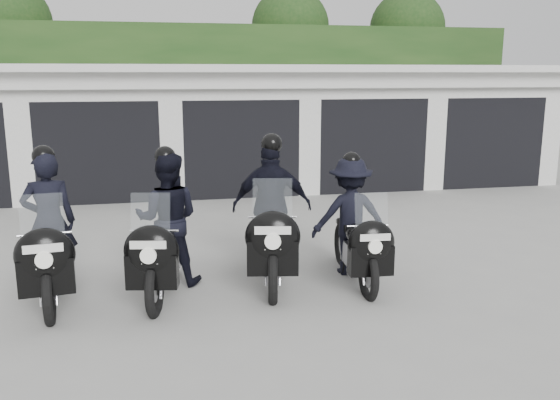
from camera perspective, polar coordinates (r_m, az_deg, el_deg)
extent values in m
plane|color=gray|center=(8.33, 1.77, -7.39)|extent=(80.00, 80.00, 0.00)
cube|color=silver|center=(16.30, -5.18, 7.21)|extent=(16.00, 6.00, 2.80)
cube|color=silver|center=(16.04, -5.20, 12.43)|extent=(16.40, 6.80, 0.16)
cube|color=silver|center=(13.02, -3.62, 11.52)|extent=(16.40, 0.12, 0.40)
cube|color=black|center=(13.51, -3.61, 0.74)|extent=(16.00, 0.06, 0.24)
cube|color=silver|center=(13.65, -23.59, 5.31)|extent=(0.50, 0.50, 2.80)
cube|color=black|center=(14.49, -16.64, 4.95)|extent=(2.60, 2.60, 2.20)
cube|color=silver|center=(13.35, -17.38, 10.38)|extent=(2.60, 0.50, 0.60)
cube|color=silver|center=(13.36, -10.42, 5.99)|extent=(0.50, 0.50, 2.80)
cube|color=black|center=(14.55, -4.35, 5.45)|extent=(2.60, 2.60, 2.20)
cube|color=silver|center=(13.41, -3.86, 10.90)|extent=(2.60, 0.50, 0.60)
cube|color=silver|center=(13.78, 2.65, 6.36)|extent=(0.50, 0.50, 2.80)
cube|color=black|center=(15.25, 7.34, 5.70)|extent=(2.60, 2.60, 2.20)
cube|color=silver|center=(14.17, 8.89, 10.84)|extent=(2.60, 0.50, 0.60)
cube|color=silver|center=(14.85, 14.40, 6.41)|extent=(0.50, 0.50, 2.80)
cube|color=black|center=(16.52, 17.62, 5.72)|extent=(2.60, 2.60, 2.20)
cube|color=silver|center=(15.53, 19.85, 10.38)|extent=(2.60, 0.50, 0.60)
cube|color=silver|center=(16.44, 24.22, 6.25)|extent=(0.50, 0.50, 2.80)
cube|color=#193714|center=(20.23, -6.54, 10.26)|extent=(20.00, 2.00, 4.30)
sphere|color=#193714|center=(22.19, -24.67, 15.24)|extent=(2.80, 2.80, 2.80)
cylinder|color=black|center=(22.16, -24.04, 8.16)|extent=(0.24, 0.24, 3.30)
sphere|color=#193714|center=(22.23, 0.98, 16.30)|extent=(2.80, 2.80, 2.80)
cylinder|color=black|center=(22.20, 0.96, 9.20)|extent=(0.24, 0.24, 3.30)
sphere|color=#193714|center=(23.62, 12.13, 15.79)|extent=(2.80, 2.80, 2.80)
cylinder|color=black|center=(23.59, 11.83, 9.12)|extent=(0.24, 0.24, 3.30)
torus|color=black|center=(7.31, -21.36, -8.42)|extent=(0.20, 0.76, 0.76)
torus|color=black|center=(8.72, -20.93, -5.08)|extent=(0.20, 0.76, 0.76)
cube|color=#A7A6AB|center=(8.01, -21.16, -6.06)|extent=(0.33, 0.60, 0.33)
cube|color=black|center=(8.04, -21.07, -7.23)|extent=(0.24, 1.35, 0.06)
ellipsoid|color=black|center=(7.74, -21.41, -3.98)|extent=(0.40, 0.63, 0.30)
cube|color=black|center=(8.17, -21.28, -3.00)|extent=(0.33, 0.60, 0.10)
ellipsoid|color=black|center=(7.08, -21.69, -4.95)|extent=(0.69, 0.42, 0.62)
cube|color=black|center=(7.15, -21.55, -6.77)|extent=(0.62, 0.30, 0.41)
cube|color=#B2BFC6|center=(7.01, -21.95, -1.63)|extent=(0.47, 0.17, 0.53)
cylinder|color=silver|center=(7.23, -21.73, -3.07)|extent=(0.58, 0.10, 0.03)
cube|color=white|center=(6.88, -21.85, -4.37)|extent=(0.41, 0.06, 0.09)
cube|color=white|center=(6.96, -21.71, -5.77)|extent=(0.19, 0.04, 0.10)
imported|color=black|center=(8.15, -21.35, -2.00)|extent=(0.71, 0.51, 1.82)
sphere|color=black|center=(8.00, -21.82, 3.93)|extent=(0.28, 0.28, 0.28)
torus|color=black|center=(7.17, -11.97, -8.27)|extent=(0.25, 0.75, 0.74)
torus|color=black|center=(8.53, -10.14, -4.87)|extent=(0.25, 0.75, 0.74)
cube|color=#A7A6AB|center=(7.85, -10.97, -5.89)|extent=(0.36, 0.60, 0.32)
cube|color=black|center=(7.88, -10.95, -7.05)|extent=(0.32, 1.31, 0.06)
ellipsoid|color=black|center=(7.59, -11.29, -3.81)|extent=(0.43, 0.63, 0.29)
cube|color=black|center=(7.99, -10.75, -2.82)|extent=(0.36, 0.60, 0.10)
ellipsoid|color=black|center=(6.95, -12.27, -4.81)|extent=(0.69, 0.45, 0.61)
cube|color=black|center=(7.02, -12.18, -6.63)|extent=(0.62, 0.33, 0.41)
cube|color=#B2BFC6|center=(6.87, -12.37, -1.50)|extent=(0.46, 0.20, 0.52)
cylinder|color=silver|center=(7.09, -12.02, -2.93)|extent=(0.56, 0.13, 0.03)
cube|color=white|center=(6.75, -12.60, -4.25)|extent=(0.40, 0.09, 0.09)
cube|color=white|center=(6.83, -12.47, -5.65)|extent=(0.18, 0.05, 0.10)
imported|color=black|center=(7.98, -10.77, -1.81)|extent=(0.97, 0.82, 1.78)
sphere|color=black|center=(7.82, -11.01, 4.13)|extent=(0.27, 0.27, 0.27)
torus|color=black|center=(7.41, -0.71, -7.16)|extent=(0.26, 0.79, 0.79)
torus|color=black|center=(8.89, -0.80, -3.86)|extent=(0.26, 0.79, 0.79)
cube|color=#A7A6AB|center=(8.15, -0.76, -4.81)|extent=(0.38, 0.63, 0.34)
cube|color=black|center=(8.18, -0.76, -6.00)|extent=(0.34, 1.39, 0.06)
ellipsoid|color=black|center=(7.87, -0.76, -2.64)|extent=(0.46, 0.67, 0.31)
cube|color=black|center=(8.31, -0.79, -1.68)|extent=(0.38, 0.63, 0.11)
ellipsoid|color=black|center=(7.18, -0.71, -3.57)|extent=(0.73, 0.47, 0.65)
cube|color=black|center=(7.25, -0.71, -5.45)|extent=(0.66, 0.35, 0.43)
cube|color=#B2BFC6|center=(7.10, -0.72, -0.15)|extent=(0.49, 0.21, 0.55)
cylinder|color=silver|center=(7.34, -0.73, -1.65)|extent=(0.60, 0.14, 0.03)
cube|color=white|center=(6.97, -0.70, -2.95)|extent=(0.43, 0.09, 0.10)
cube|color=white|center=(7.05, -0.70, -4.40)|extent=(0.19, 0.05, 0.11)
imported|color=black|center=(8.30, -0.79, -0.66)|extent=(1.20, 0.82, 1.89)
sphere|color=black|center=(8.15, -0.81, 5.43)|extent=(0.29, 0.29, 0.29)
torus|color=black|center=(7.59, 8.50, -7.16)|extent=(0.15, 0.69, 0.69)
torus|color=black|center=(8.84, 6.01, -4.30)|extent=(0.15, 0.69, 0.69)
cube|color=#A7A6AB|center=(8.21, 7.14, -5.14)|extent=(0.28, 0.53, 0.30)
cube|color=black|center=(8.24, 7.14, -6.19)|extent=(0.15, 1.23, 0.06)
ellipsoid|color=black|center=(7.97, 7.50, -3.28)|extent=(0.34, 0.56, 0.27)
cube|color=black|center=(8.34, 6.76, -2.43)|extent=(0.28, 0.53, 0.09)
ellipsoid|color=black|center=(7.39, 8.77, -4.10)|extent=(0.61, 0.35, 0.57)
cube|color=black|center=(7.45, 8.72, -5.70)|extent=(0.56, 0.24, 0.38)
cube|color=#B2BFC6|center=(7.32, 8.81, -1.20)|extent=(0.42, 0.13, 0.48)
cylinder|color=silver|center=(7.52, 8.40, -2.46)|extent=(0.53, 0.06, 0.03)
cube|color=white|center=(7.21, 9.17, -3.58)|extent=(0.38, 0.04, 0.08)
cube|color=white|center=(7.28, 9.06, -4.81)|extent=(0.17, 0.02, 0.09)
imported|color=black|center=(8.33, 6.75, -1.53)|extent=(1.10, 0.62, 1.65)
sphere|color=black|center=(8.18, 6.88, 3.75)|extent=(0.25, 0.25, 0.25)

